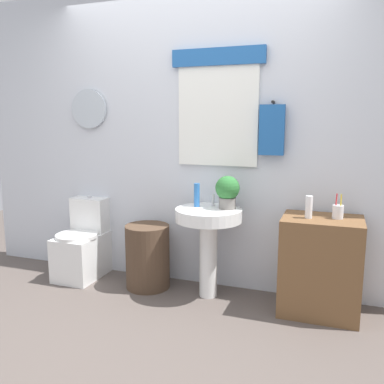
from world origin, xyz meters
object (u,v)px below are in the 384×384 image
(lotion_bottle, at_px, (309,207))
(pedestal_sink, at_px, (209,229))
(laundry_hamper, at_px, (148,256))
(potted_plant, at_px, (227,191))
(wooden_cabinet, at_px, (320,266))
(toothbrush_cup, at_px, (338,212))
(toilet, at_px, (83,247))
(soap_bottle, at_px, (197,195))

(lotion_bottle, bearing_deg, pedestal_sink, 177.10)
(laundry_hamper, distance_m, lotion_bottle, 1.46)
(pedestal_sink, distance_m, potted_plant, 0.36)
(wooden_cabinet, xyz_separation_m, toothbrush_cup, (0.10, 0.02, 0.43))
(toilet, relative_size, soap_bottle, 3.81)
(laundry_hamper, xyz_separation_m, potted_plant, (0.70, 0.06, 0.62))
(soap_bottle, distance_m, lotion_bottle, 0.91)
(pedestal_sink, xyz_separation_m, potted_plant, (0.14, 0.06, 0.32))
(toilet, height_order, wooden_cabinet, toilet)
(soap_bottle, xyz_separation_m, toothbrush_cup, (1.11, -0.03, -0.05))
(toilet, relative_size, lotion_bottle, 4.46)
(lotion_bottle, distance_m, toothbrush_cup, 0.22)
(laundry_hamper, bearing_deg, potted_plant, 4.89)
(laundry_hamper, distance_m, pedestal_sink, 0.64)
(soap_bottle, bearing_deg, laundry_hamper, -173.53)
(toilet, bearing_deg, wooden_cabinet, -0.86)
(lotion_bottle, bearing_deg, toilet, 177.97)
(laundry_hamper, bearing_deg, pedestal_sink, 0.00)
(laundry_hamper, height_order, potted_plant, potted_plant)
(wooden_cabinet, relative_size, toothbrush_cup, 4.04)
(wooden_cabinet, height_order, soap_bottle, soap_bottle)
(pedestal_sink, xyz_separation_m, soap_bottle, (-0.12, 0.05, 0.27))
(laundry_hamper, xyz_separation_m, lotion_bottle, (1.35, -0.04, 0.55))
(laundry_hamper, bearing_deg, lotion_bottle, -1.70)
(toilet, bearing_deg, potted_plant, 1.14)
(wooden_cabinet, bearing_deg, pedestal_sink, 180.00)
(pedestal_sink, bearing_deg, toilet, 178.52)
(toilet, xyz_separation_m, lotion_bottle, (2.04, -0.07, 0.54))
(toothbrush_cup, bearing_deg, wooden_cabinet, -168.91)
(soap_bottle, xyz_separation_m, lotion_bottle, (0.91, -0.09, -0.02))
(toothbrush_cup, bearing_deg, lotion_bottle, -163.64)
(pedestal_sink, height_order, toothbrush_cup, toothbrush_cup)
(wooden_cabinet, bearing_deg, soap_bottle, 177.17)
(wooden_cabinet, bearing_deg, lotion_bottle, -158.63)
(soap_bottle, distance_m, potted_plant, 0.26)
(potted_plant, bearing_deg, laundry_hamper, -175.11)
(toilet, distance_m, wooden_cabinet, 2.14)
(lotion_bottle, xyz_separation_m, toothbrush_cup, (0.20, 0.06, -0.03))
(toilet, distance_m, soap_bottle, 1.26)
(wooden_cabinet, distance_m, toothbrush_cup, 0.44)
(potted_plant, distance_m, toothbrush_cup, 0.86)
(laundry_hamper, xyz_separation_m, wooden_cabinet, (1.45, 0.00, 0.09))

